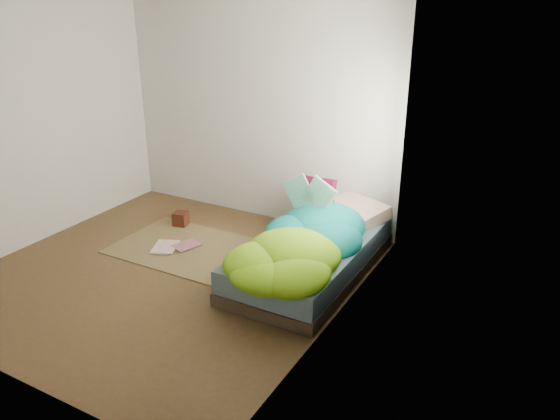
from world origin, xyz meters
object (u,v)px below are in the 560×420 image
Objects in this scene: wooden_box at (181,219)px; floor_book_a at (154,247)px; bed at (311,257)px; floor_book_b at (181,243)px; pillow_magenta at (316,195)px; open_book at (309,184)px.

wooden_box reaches higher than floor_book_a.
bed reaches higher than floor_book_b.
pillow_magenta is 2.53× the size of wooden_box.
floor_book_a is (-1.55, -0.61, -0.80)m from open_book.
floor_book_b is at bearing -165.59° from open_book.
pillow_magenta is 1.18× the size of floor_book_a.
floor_book_a is 1.18× the size of floor_book_b.
floor_book_b is (0.19, 0.23, 0.00)m from floor_book_a.
pillow_magenta is 1.67m from wooden_box.
wooden_box is (-1.56, -0.39, -0.45)m from pillow_magenta.
pillow_magenta is at bearing 12.35° from floor_book_a.
pillow_magenta is at bearing 112.64° from bed.
pillow_magenta reaches higher than wooden_box.
pillow_magenta reaches higher than bed.
floor_book_b is at bearing -175.06° from bed.
pillow_magenta is at bearing 14.13° from wooden_box.
bed is at bearing -68.67° from pillow_magenta.
bed is 0.72m from open_book.
open_book is at bearing -1.16° from wooden_box.
floor_book_a is at bearing -159.79° from open_book.
floor_book_a is at bearing -168.15° from bed.
pillow_magenta is 0.84× the size of open_book.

